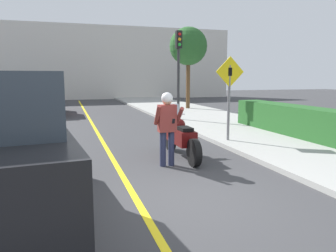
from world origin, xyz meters
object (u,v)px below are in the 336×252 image
at_px(crossing_sign, 229,90).
at_px(traffic_light, 179,59).
at_px(parked_car_red, 45,99).
at_px(person_biker, 167,122).
at_px(parked_car_blue, 34,94).
at_px(street_tree, 188,47).
at_px(motorcycle, 181,138).

height_order(crossing_sign, traffic_light, traffic_light).
height_order(crossing_sign, parked_car_red, crossing_sign).
distance_m(person_biker, traffic_light, 7.67).
bearing_deg(traffic_light, crossing_sign, -92.04).
bearing_deg(crossing_sign, parked_car_blue, 113.12).
xyz_separation_m(crossing_sign, street_tree, (2.47, 9.95, 2.18)).
bearing_deg(person_biker, crossing_sign, 36.19).
xyz_separation_m(street_tree, parked_car_red, (-8.22, 0.15, -2.95)).
xyz_separation_m(motorcycle, street_tree, (4.40, 11.12, 3.29)).
xyz_separation_m(motorcycle, person_biker, (-0.56, -0.65, 0.51)).
xyz_separation_m(crossing_sign, parked_car_red, (-5.75, 10.10, -0.77)).
distance_m(motorcycle, parked_car_red, 11.91).
relative_size(crossing_sign, parked_car_red, 0.59).
height_order(crossing_sign, street_tree, street_tree).
relative_size(motorcycle, person_biker, 1.43).
height_order(person_biker, parked_car_blue, parked_car_blue).
relative_size(person_biker, traffic_light, 0.43).
bearing_deg(parked_car_red, motorcycle, -71.29).
bearing_deg(parked_car_red, street_tree, -1.06).
relative_size(traffic_light, street_tree, 0.80).
relative_size(crossing_sign, traffic_light, 0.64).
distance_m(traffic_light, parked_car_red, 7.98).
xyz_separation_m(person_biker, crossing_sign, (2.50, 1.83, 0.60)).
bearing_deg(traffic_light, parked_car_blue, 122.99).
relative_size(street_tree, parked_car_red, 1.15).
relative_size(traffic_light, parked_car_red, 0.93).
relative_size(person_biker, parked_car_blue, 0.40).
height_order(person_biker, parked_car_red, parked_car_red).
bearing_deg(parked_car_blue, parked_car_red, -80.02).
bearing_deg(motorcycle, street_tree, 68.43).
bearing_deg(crossing_sign, person_biker, -143.81).
distance_m(person_biker, crossing_sign, 3.15).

